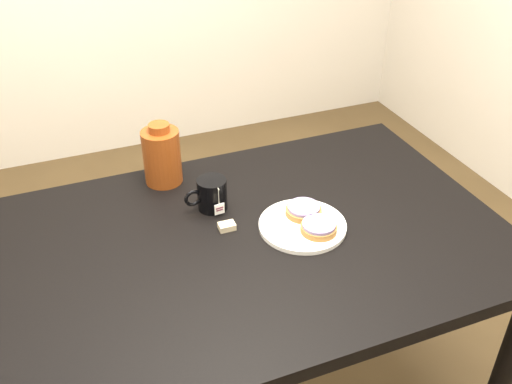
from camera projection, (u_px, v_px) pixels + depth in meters
table at (248, 261)px, 1.58m from camera, size 1.40×0.90×0.75m
plate at (303, 225)px, 1.56m from camera, size 0.24×0.24×0.02m
bagel_back at (304, 210)px, 1.59m from camera, size 0.11×0.11×0.03m
bagel_front at (319, 227)px, 1.53m from camera, size 0.14×0.14×0.03m
mug at (211, 194)px, 1.62m from camera, size 0.13×0.10×0.09m
teabag_pouch at (227, 226)px, 1.56m from camera, size 0.05×0.03×0.02m
bagel_package at (162, 156)px, 1.72m from camera, size 0.14×0.14×0.20m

